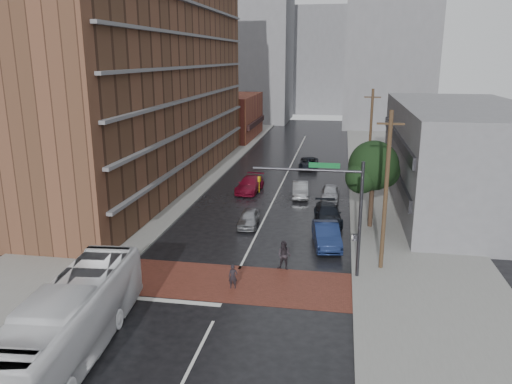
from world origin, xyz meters
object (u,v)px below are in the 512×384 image
at_px(car_travel_b, 300,190).
at_px(car_parked_near, 326,235).
at_px(car_travel_c, 250,184).
at_px(suv_travel, 309,163).
at_px(car_travel_a, 249,218).
at_px(pedestrian_a, 233,277).
at_px(transit_bus, 70,321).
at_px(car_parked_mid, 328,214).
at_px(pedestrian_b, 284,255).
at_px(car_parked_far, 330,193).

distance_m(car_travel_b, car_parked_near, 12.84).
height_order(car_travel_c, car_parked_near, car_parked_near).
distance_m(car_travel_c, suv_travel, 12.69).
distance_m(car_travel_a, car_travel_b, 9.80).
xyz_separation_m(pedestrian_a, car_travel_c, (-2.95, 21.26, 0.02)).
relative_size(car_travel_a, car_travel_c, 0.74).
bearing_deg(car_parked_near, car_travel_a, 143.67).
height_order(transit_bus, car_travel_a, transit_bus).
bearing_deg(car_travel_c, suv_travel, 71.22).
bearing_deg(car_parked_mid, car_parked_near, -97.47).
height_order(car_travel_c, car_parked_mid, car_travel_c).
height_order(transit_bus, pedestrian_b, transit_bus).
bearing_deg(car_travel_b, pedestrian_b, -93.94).
distance_m(car_travel_b, car_parked_mid, 7.77).
bearing_deg(car_travel_a, car_parked_far, 51.63).
bearing_deg(pedestrian_a, car_travel_b, 79.49).
distance_m(transit_bus, car_parked_near, 18.82).
bearing_deg(transit_bus, car_travel_a, 71.40).
height_order(car_travel_a, car_travel_c, car_travel_c).
distance_m(car_travel_b, car_travel_c, 5.21).
height_order(pedestrian_a, car_parked_mid, pedestrian_a).
relative_size(car_travel_a, car_parked_near, 0.77).
height_order(pedestrian_b, car_parked_near, pedestrian_b).
bearing_deg(car_travel_c, transit_bus, -90.92).
distance_m(pedestrian_b, car_parked_near, 5.18).
relative_size(pedestrian_a, car_parked_near, 0.29).
distance_m(car_travel_b, car_parked_far, 2.94).
bearing_deg(car_travel_c, car_travel_b, -7.14).
distance_m(pedestrian_a, car_travel_a, 11.04).
xyz_separation_m(car_parked_near, car_parked_far, (-0.07, 11.80, -0.09)).
height_order(transit_bus, car_parked_near, transit_bus).
distance_m(pedestrian_b, car_travel_a, 8.68).
bearing_deg(suv_travel, car_travel_b, -89.87).
height_order(car_travel_c, car_parked_far, car_travel_c).
distance_m(transit_bus, car_travel_a, 19.25).
bearing_deg(transit_bus, pedestrian_b, 47.70).
height_order(suv_travel, car_parked_far, car_parked_far).
height_order(pedestrian_a, car_parked_far, pedestrian_a).
xyz_separation_m(car_travel_a, car_parked_far, (6.15, 8.52, 0.08)).
bearing_deg(car_travel_c, pedestrian_a, -77.62).
bearing_deg(pedestrian_b, pedestrian_a, -116.62).
height_order(car_travel_b, car_travel_c, car_travel_c).
bearing_deg(car_parked_mid, car_travel_b, 103.34).
bearing_deg(transit_bus, car_parked_far, 63.60).
height_order(car_parked_near, car_parked_mid, car_parked_near).
height_order(transit_bus, car_travel_b, transit_bus).
xyz_separation_m(suv_travel, car_parked_near, (3.02, -25.21, 0.16)).
relative_size(transit_bus, car_travel_a, 3.15).
xyz_separation_m(pedestrian_b, car_travel_b, (-0.45, 17.05, -0.24)).
xyz_separation_m(car_travel_a, car_travel_c, (-1.80, 10.28, 0.09)).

